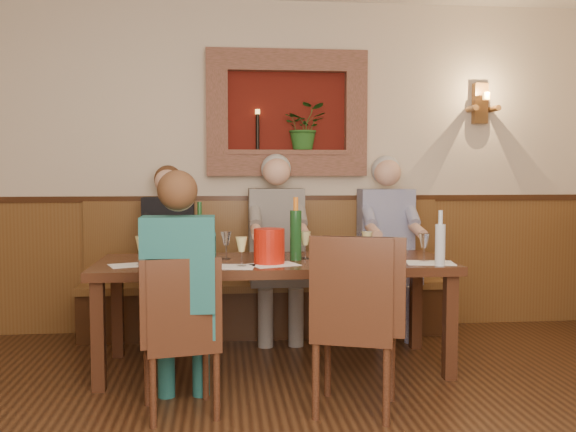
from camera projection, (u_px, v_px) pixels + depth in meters
name	position (u px, v px, depth m)	size (l,w,h in m)	color
room_shell	(313.00, 35.00, 2.49)	(6.04, 6.04, 2.82)	beige
wainscoting	(312.00, 364.00, 2.58)	(6.02, 6.02, 1.15)	brown
wall_niche	(292.00, 119.00, 5.44)	(1.36, 0.30, 1.06)	#52120B
wall_sconce	(481.00, 104.00, 5.59)	(0.25, 0.20, 0.35)	brown
dining_table	(274.00, 271.00, 4.41)	(2.40, 0.90, 0.75)	black
bench	(265.00, 295.00, 5.37)	(3.00, 0.45, 1.11)	#381E0F
chair_near_left	(181.00, 368.00, 3.58)	(0.47, 0.47, 0.90)	black
chair_near_right	(355.00, 360.00, 3.62)	(0.57, 0.57, 1.01)	black
person_bench_left	(168.00, 268.00, 5.16)	(0.41, 0.51, 1.41)	black
person_bench_mid	(277.00, 261.00, 5.25)	(0.45, 0.56, 1.50)	#56504E
person_bench_right	(388.00, 260.00, 5.34)	(0.45, 0.55, 1.49)	navy
person_chair_front	(180.00, 314.00, 3.58)	(0.39, 0.48, 1.37)	#163A4F
spittoon_bucket	(269.00, 246.00, 4.23)	(0.20, 0.20, 0.23)	red
wine_bottle_green_a	(296.00, 234.00, 4.40)	(0.08, 0.08, 0.43)	#19471E
wine_bottle_green_b	(200.00, 235.00, 4.46)	(0.08, 0.08, 0.40)	#19471E
water_bottle	(440.00, 243.00, 4.14)	(0.08, 0.08, 0.36)	silver
tasting_sheet_a	(132.00, 265.00, 4.16)	(0.28, 0.20, 0.00)	white
tasting_sheet_b	(274.00, 265.00, 4.18)	(0.30, 0.21, 0.00)	white
tasting_sheet_c	(430.00, 263.00, 4.26)	(0.31, 0.22, 0.00)	white
tasting_sheet_d	(231.00, 267.00, 4.09)	(0.30, 0.22, 0.00)	white
wine_glass_0	(163.00, 247.00, 4.37)	(0.08, 0.08, 0.19)	white
wine_glass_1	(424.00, 248.00, 4.32)	(0.08, 0.08, 0.19)	white
wine_glass_2	(141.00, 251.00, 4.15)	(0.08, 0.08, 0.19)	#E0D686
wine_glass_3	(367.00, 245.00, 4.46)	(0.08, 0.08, 0.19)	#E0D686
wine_glass_4	(199.00, 251.00, 4.12)	(0.08, 0.08, 0.19)	#E0D686
wine_glass_5	(305.00, 245.00, 4.47)	(0.08, 0.08, 0.19)	#E0D686
wine_glass_6	(263.00, 249.00, 4.27)	(0.08, 0.08, 0.19)	#E0D686
wine_glass_7	(242.00, 252.00, 4.10)	(0.08, 0.08, 0.19)	#E0D686
wine_glass_8	(226.00, 245.00, 4.46)	(0.08, 0.08, 0.19)	white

